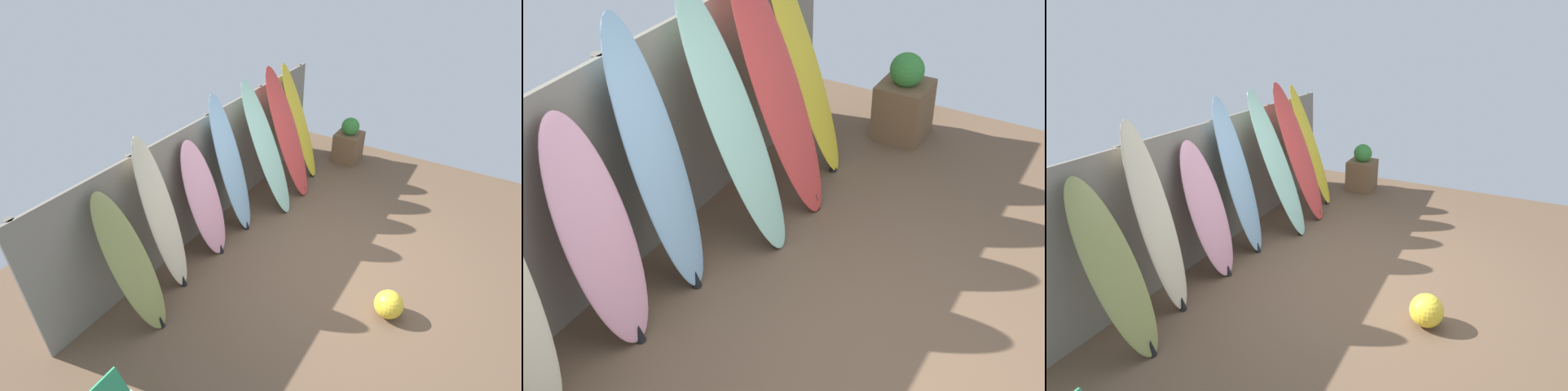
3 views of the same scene
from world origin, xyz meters
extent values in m
plane|color=brown|center=(0.00, 0.00, 0.00)|extent=(7.68, 7.68, 0.00)
cube|color=gray|center=(0.00, 2.00, 0.90)|extent=(6.08, 0.04, 1.80)
cylinder|color=#6C655B|center=(0.00, 2.04, 0.90)|extent=(0.10, 0.10, 1.80)
cylinder|color=#6C655B|center=(1.44, 2.04, 0.90)|extent=(0.10, 0.10, 1.80)
cylinder|color=#6C655B|center=(2.88, 2.04, 0.90)|extent=(0.10, 0.10, 1.80)
ellipsoid|color=pink|center=(-0.64, 1.65, 0.85)|extent=(0.58, 0.56, 1.71)
cone|color=black|center=(-0.64, 1.41, 0.08)|extent=(0.08, 0.08, 0.14)
ellipsoid|color=#8CB7D6|center=(0.03, 1.65, 1.06)|extent=(0.60, 0.64, 2.13)
cone|color=black|center=(0.03, 1.40, 0.08)|extent=(0.08, 0.08, 0.14)
ellipsoid|color=#9ED6BC|center=(0.76, 1.48, 1.07)|extent=(0.55, 0.90, 2.13)
cone|color=black|center=(0.76, 1.10, 0.07)|extent=(0.08, 0.08, 0.12)
ellipsoid|color=#D13D38|center=(1.40, 1.45, 1.08)|extent=(0.63, 0.93, 2.17)
cone|color=black|center=(1.40, 1.07, 0.09)|extent=(0.08, 0.08, 0.15)
ellipsoid|color=yellow|center=(2.04, 1.55, 1.03)|extent=(0.56, 0.81, 2.06)
cone|color=black|center=(2.04, 1.22, 0.07)|extent=(0.08, 0.08, 0.11)
cube|color=brown|center=(3.04, 0.92, 0.29)|extent=(0.52, 0.49, 0.58)
sphere|color=#398538|center=(3.04, 0.92, 0.73)|extent=(0.35, 0.35, 0.35)
camera|label=1|loc=(-4.19, -1.44, 4.00)|focal=28.00mm
camera|label=2|loc=(-3.33, -1.26, 3.74)|focal=50.00mm
camera|label=3|loc=(-4.16, -1.41, 2.85)|focal=28.00mm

